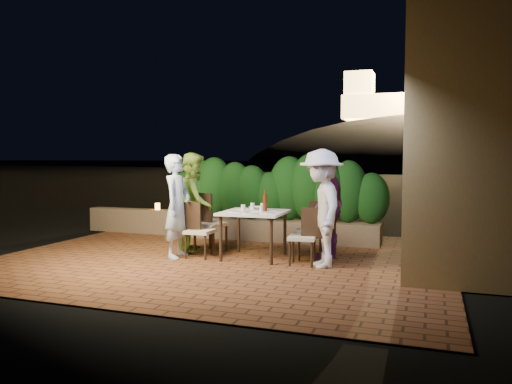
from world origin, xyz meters
The scene contains 32 objects.
ground centered at (0.00, 0.00, -0.02)m, with size 400.00×400.00×0.00m, color black.
terrace_floor centered at (0.00, 0.50, -0.07)m, with size 7.00×6.00×0.15m, color brown.
building_wall centered at (3.60, 2.00, 2.50)m, with size 1.60×5.00×5.00m, color olive.
window_pane centered at (2.82, 1.50, 2.00)m, with size 0.08×1.00×1.40m, color black.
window_frame centered at (2.81, 1.50, 2.00)m, with size 0.06×1.15×1.55m, color black.
planter centered at (0.20, 2.30, 0.20)m, with size 4.20×0.55×0.40m, color brown.
hedge centered at (0.20, 2.30, 0.95)m, with size 4.00×0.70×1.10m, color #113B11, non-canonical shape.
parapet centered at (-2.80, 2.30, 0.25)m, with size 2.20×0.30×0.50m, color brown.
hill centered at (2.00, 60.00, -4.00)m, with size 52.00×40.00×22.00m, color black.
fortress centered at (2.00, 60.00, 10.50)m, with size 26.00×8.00×8.00m, color #FFCC7A, non-canonical shape.
dining_table centered at (0.49, 0.55, 0.38)m, with size 0.98×0.98×0.75m, color white, non-canonical shape.
plate_nw centered at (0.25, 0.36, 0.76)m, with size 0.24×0.24×0.01m, color white.
plate_sw centered at (0.22, 0.75, 0.76)m, with size 0.20×0.20×0.01m, color white.
plate_ne centered at (0.77, 0.35, 0.76)m, with size 0.22×0.22×0.01m, color white.
plate_se centered at (0.72, 0.76, 0.76)m, with size 0.21×0.21×0.01m, color white.
plate_centre centered at (0.52, 0.59, 0.76)m, with size 0.24×0.24×0.01m, color white.
plate_front centered at (0.56, 0.20, 0.76)m, with size 0.24×0.24×0.01m, color white.
glass_nw centered at (0.36, 0.42, 0.81)m, with size 0.07×0.07×0.11m, color silver.
glass_sw centered at (0.39, 0.74, 0.81)m, with size 0.07×0.07×0.12m, color silver.
glass_ne centered at (0.64, 0.46, 0.80)m, with size 0.06×0.06×0.10m, color silver.
glass_se centered at (0.57, 0.73, 0.81)m, with size 0.07×0.07×0.12m, color silver.
beer_bottle centered at (0.65, 0.62, 0.92)m, with size 0.07×0.07×0.34m, color #4F1D0D, non-canonical shape.
bowl centered at (0.39, 0.85, 0.77)m, with size 0.19×0.19×0.05m, color white.
chair_left_front centered at (-0.34, 0.30, 0.44)m, with size 0.41×0.41×0.89m, color black, non-canonical shape.
chair_left_back centered at (-0.38, 0.81, 0.50)m, with size 0.46×0.46×0.99m, color black, non-canonical shape.
chair_right_front centered at (1.34, 0.33, 0.43)m, with size 0.40×0.40×0.86m, color black, non-canonical shape.
chair_right_back centered at (1.34, 0.79, 0.46)m, with size 0.42×0.42×0.91m, color black, non-canonical shape.
diner_blue centered at (-0.69, 0.20, 0.83)m, with size 0.60×0.40×1.65m, color silver.
diner_green centered at (-0.68, 0.80, 0.84)m, with size 0.82×0.64×1.68m, color #80B338.
diner_white centered at (1.63, 0.28, 0.86)m, with size 1.11×0.64×1.73m, color silver.
diner_purple centered at (1.62, 0.87, 0.82)m, with size 0.96×0.40×1.63m, color #5C2267.
parapet_lamp centered at (-2.30, 2.30, 0.57)m, with size 0.10×0.10×0.14m, color orange.
Camera 1 is at (3.14, -6.85, 1.61)m, focal length 35.00 mm.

